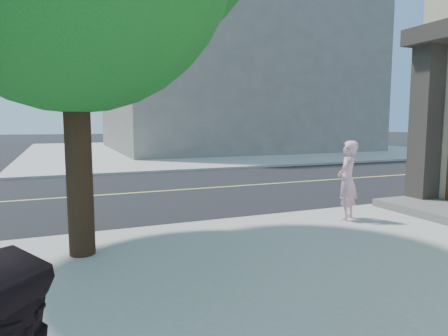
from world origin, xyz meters
name	(u,v)px	position (x,y,z in m)	size (l,w,h in m)	color
road_ew	(11,201)	(0.00, 4.50, 0.01)	(140.00, 9.00, 0.01)	black
sidewalk_ne	(225,149)	(13.50, 21.50, 0.06)	(29.00, 25.00, 0.12)	#A5A49E
filler_ne	(228,59)	(14.00, 22.00, 7.12)	(18.00, 16.00, 14.00)	slate
man_on_phone	(347,180)	(6.90, -1.04, 0.96)	(0.61, 0.40, 1.68)	#E8AEBF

